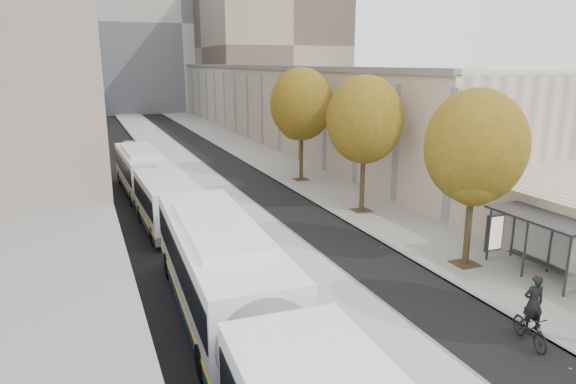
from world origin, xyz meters
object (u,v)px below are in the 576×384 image
bus_shelter (545,226)px  cyclist (531,319)px  distant_car (129,147)px  bus_near (253,326)px  bus_far (151,182)px

bus_shelter → cyclist: bearing=-140.1°
bus_shelter → distant_car: (-12.94, 37.02, -1.54)m
cyclist → distant_car: 41.74m
bus_near → cyclist: bus_near is taller
bus_near → distant_car: bearing=91.7°
distant_car → bus_shelter: bearing=-67.6°
cyclist → distant_car: cyclist is taller
cyclist → bus_shelter: bearing=54.5°
bus_near → bus_far: bearing=92.6°
bus_shelter → bus_far: bus_far is taller
bus_shelter → bus_far: 21.69m
bus_near → bus_far: 19.57m
bus_near → cyclist: (8.69, -1.31, -0.89)m
bus_near → bus_far: bus_near is taller
bus_shelter → bus_near: bus_near is taller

